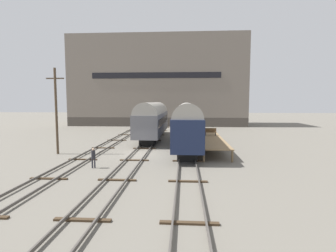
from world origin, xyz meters
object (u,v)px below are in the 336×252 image
(train_car_grey, at_px, (153,118))
(person_worker, at_px, (93,156))
(train_car_navy, at_px, (187,122))
(bench, at_px, (211,132))
(utility_pole, at_px, (56,110))

(train_car_grey, bearing_deg, person_worker, -99.31)
(person_worker, bearing_deg, train_car_navy, 51.67)
(bench, height_order, person_worker, bench)
(train_car_grey, relative_size, bench, 11.84)
(train_car_grey, xyz_separation_m, person_worker, (-2.75, -16.77, -1.97))
(person_worker, height_order, utility_pole, utility_pole)
(train_car_grey, relative_size, utility_pole, 1.92)
(bench, height_order, utility_pole, utility_pole)
(train_car_navy, bearing_deg, bench, 42.08)
(train_car_navy, relative_size, bench, 12.55)
(train_car_navy, relative_size, person_worker, 10.83)
(train_car_navy, xyz_separation_m, train_car_grey, (-4.77, 7.27, -0.02))
(bench, bearing_deg, utility_pole, -157.00)
(train_car_navy, bearing_deg, person_worker, -128.33)
(person_worker, xyz_separation_m, utility_pole, (-5.62, 5.35, 3.52))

